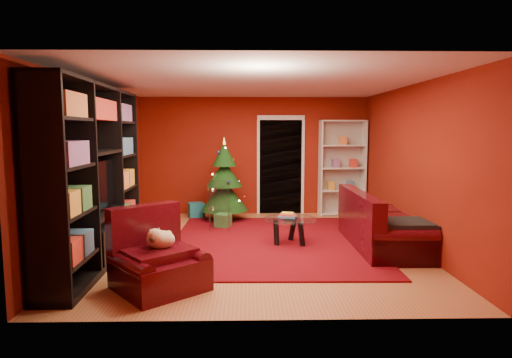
{
  "coord_description": "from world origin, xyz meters",
  "views": [
    {
      "loc": [
        -0.15,
        -6.79,
        1.87
      ],
      "look_at": [
        0.0,
        0.4,
        1.05
      ],
      "focal_mm": 30.0,
      "sensor_mm": 36.0,
      "label": 1
    }
  ],
  "objects_px": {
    "rug": "(271,242)",
    "coffee_table": "(290,231)",
    "dog": "(161,240)",
    "media_unit": "(94,176)",
    "christmas_tree": "(224,180)",
    "gift_box_green": "(223,221)",
    "sofa": "(383,219)",
    "white_bookshelf": "(342,168)",
    "armchair": "(159,257)",
    "acrylic_chair": "(219,208)",
    "gift_box_teal": "(196,210)"
  },
  "relations": [
    {
      "from": "sofa",
      "to": "coffee_table",
      "type": "height_order",
      "value": "sofa"
    },
    {
      "from": "gift_box_teal",
      "to": "christmas_tree",
      "type": "bearing_deg",
      "value": -25.64
    },
    {
      "from": "gift_box_teal",
      "to": "media_unit",
      "type": "bearing_deg",
      "value": -107.85
    },
    {
      "from": "gift_box_teal",
      "to": "gift_box_green",
      "type": "xyz_separation_m",
      "value": [
        0.64,
        -1.0,
        -0.02
      ]
    },
    {
      "from": "gift_box_teal",
      "to": "acrylic_chair",
      "type": "height_order",
      "value": "acrylic_chair"
    },
    {
      "from": "gift_box_green",
      "to": "coffee_table",
      "type": "xyz_separation_m",
      "value": [
        1.17,
        -1.27,
        0.09
      ]
    },
    {
      "from": "gift_box_green",
      "to": "acrylic_chair",
      "type": "distance_m",
      "value": 0.39
    },
    {
      "from": "media_unit",
      "to": "rug",
      "type": "bearing_deg",
      "value": 20.92
    },
    {
      "from": "armchair",
      "to": "dog",
      "type": "height_order",
      "value": "armchair"
    },
    {
      "from": "rug",
      "to": "gift_box_teal",
      "type": "xyz_separation_m",
      "value": [
        -1.51,
        2.12,
        0.15
      ]
    },
    {
      "from": "gift_box_green",
      "to": "sofa",
      "type": "distance_m",
      "value": 3.03
    },
    {
      "from": "christmas_tree",
      "to": "gift_box_green",
      "type": "xyz_separation_m",
      "value": [
        0.0,
        -0.7,
        -0.71
      ]
    },
    {
      "from": "rug",
      "to": "coffee_table",
      "type": "xyz_separation_m",
      "value": [
        0.3,
        -0.15,
        0.22
      ]
    },
    {
      "from": "christmas_tree",
      "to": "acrylic_chair",
      "type": "xyz_separation_m",
      "value": [
        -0.05,
        -0.95,
        -0.43
      ]
    },
    {
      "from": "christmas_tree",
      "to": "gift_box_green",
      "type": "height_order",
      "value": "christmas_tree"
    },
    {
      "from": "christmas_tree",
      "to": "white_bookshelf",
      "type": "distance_m",
      "value": 2.64
    },
    {
      "from": "coffee_table",
      "to": "acrylic_chair",
      "type": "distance_m",
      "value": 1.6
    },
    {
      "from": "christmas_tree",
      "to": "gift_box_green",
      "type": "distance_m",
      "value": 1.0
    },
    {
      "from": "armchair",
      "to": "rug",
      "type": "bearing_deg",
      "value": 15.57
    },
    {
      "from": "media_unit",
      "to": "dog",
      "type": "distance_m",
      "value": 1.61
    },
    {
      "from": "media_unit",
      "to": "christmas_tree",
      "type": "bearing_deg",
      "value": 58.44
    },
    {
      "from": "gift_box_teal",
      "to": "armchair",
      "type": "distance_m",
      "value": 4.22
    },
    {
      "from": "rug",
      "to": "coffee_table",
      "type": "bearing_deg",
      "value": -26.46
    },
    {
      "from": "rug",
      "to": "acrylic_chair",
      "type": "distance_m",
      "value": 1.34
    },
    {
      "from": "media_unit",
      "to": "sofa",
      "type": "distance_m",
      "value": 4.42
    },
    {
      "from": "christmas_tree",
      "to": "sofa",
      "type": "relative_size",
      "value": 0.82
    },
    {
      "from": "gift_box_green",
      "to": "acrylic_chair",
      "type": "bearing_deg",
      "value": -102.08
    },
    {
      "from": "gift_box_teal",
      "to": "sofa",
      "type": "xyz_separation_m",
      "value": [
        3.27,
        -2.45,
        0.3
      ]
    },
    {
      "from": "christmas_tree",
      "to": "gift_box_teal",
      "type": "relative_size",
      "value": 5.52
    },
    {
      "from": "gift_box_teal",
      "to": "rug",
      "type": "bearing_deg",
      "value": -54.58
    },
    {
      "from": "christmas_tree",
      "to": "acrylic_chair",
      "type": "bearing_deg",
      "value": -93.08
    },
    {
      "from": "gift_box_teal",
      "to": "armchair",
      "type": "xyz_separation_m",
      "value": [
        0.07,
        -4.21,
        0.23
      ]
    },
    {
      "from": "christmas_tree",
      "to": "armchair",
      "type": "relative_size",
      "value": 1.75
    },
    {
      "from": "rug",
      "to": "acrylic_chair",
      "type": "height_order",
      "value": "acrylic_chair"
    },
    {
      "from": "dog",
      "to": "acrylic_chair",
      "type": "distance_m",
      "value": 2.94
    },
    {
      "from": "media_unit",
      "to": "white_bookshelf",
      "type": "height_order",
      "value": "media_unit"
    },
    {
      "from": "rug",
      "to": "dog",
      "type": "xyz_separation_m",
      "value": [
        -1.43,
        -2.02,
        0.57
      ]
    },
    {
      "from": "gift_box_green",
      "to": "acrylic_chair",
      "type": "relative_size",
      "value": 0.32
    },
    {
      "from": "gift_box_teal",
      "to": "armchair",
      "type": "bearing_deg",
      "value": -89.04
    },
    {
      "from": "christmas_tree",
      "to": "dog",
      "type": "height_order",
      "value": "christmas_tree"
    },
    {
      "from": "media_unit",
      "to": "christmas_tree",
      "type": "distance_m",
      "value": 3.33
    },
    {
      "from": "gift_box_teal",
      "to": "sofa",
      "type": "height_order",
      "value": "sofa"
    },
    {
      "from": "gift_box_green",
      "to": "armchair",
      "type": "xyz_separation_m",
      "value": [
        -0.56,
        -3.21,
        0.26
      ]
    },
    {
      "from": "white_bookshelf",
      "to": "acrylic_chair",
      "type": "bearing_deg",
      "value": -152.77
    },
    {
      "from": "christmas_tree",
      "to": "armchair",
      "type": "bearing_deg",
      "value": -98.18
    },
    {
      "from": "gift_box_teal",
      "to": "dog",
      "type": "xyz_separation_m",
      "value": [
        0.08,
        -4.14,
        0.42
      ]
    },
    {
      "from": "christmas_tree",
      "to": "dog",
      "type": "relative_size",
      "value": 4.37
    },
    {
      "from": "rug",
      "to": "dog",
      "type": "relative_size",
      "value": 9.63
    },
    {
      "from": "rug",
      "to": "sofa",
      "type": "xyz_separation_m",
      "value": [
        1.77,
        -0.33,
        0.45
      ]
    },
    {
      "from": "gift_box_green",
      "to": "dog",
      "type": "height_order",
      "value": "dog"
    }
  ]
}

